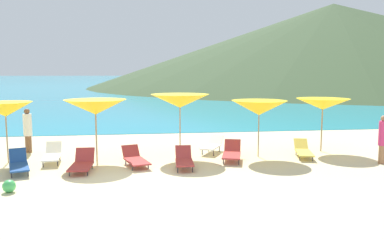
# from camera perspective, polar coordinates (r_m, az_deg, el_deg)

# --- Properties ---
(ground_plane) EXTENTS (50.00, 100.00, 0.30)m
(ground_plane) POSITION_cam_1_polar(r_m,az_deg,el_deg) (20.41, -8.01, -2.26)
(ground_plane) COLOR beige
(ocean_water) EXTENTS (650.00, 440.00, 0.02)m
(ocean_water) POSITION_cam_1_polar(r_m,az_deg,el_deg) (239.57, -7.68, 6.22)
(ocean_water) COLOR teal
(ocean_water) RESTS_ON ground_plane
(headland_hill) EXTENTS (110.34, 110.34, 18.82)m
(headland_hill) POSITION_cam_1_polar(r_m,az_deg,el_deg) (95.16, 20.13, 10.40)
(headland_hill) COLOR #384C2D
(headland_hill) RESTS_ON ground_plane
(umbrella_1) EXTENTS (1.83, 1.83, 2.13)m
(umbrella_1) POSITION_cam_1_polar(r_m,az_deg,el_deg) (14.62, -26.12, 1.43)
(umbrella_1) COLOR #9E7F59
(umbrella_1) RESTS_ON ground_plane
(umbrella_2) EXTENTS (2.18, 2.18, 2.20)m
(umbrella_2) POSITION_cam_1_polar(r_m,az_deg,el_deg) (13.78, -14.23, 1.88)
(umbrella_2) COLOR #9E7F59
(umbrella_2) RESTS_ON ground_plane
(umbrella_3) EXTENTS (2.40, 2.40, 2.35)m
(umbrella_3) POSITION_cam_1_polar(r_m,az_deg,el_deg) (14.13, -1.82, 2.85)
(umbrella_3) COLOR #9E7F59
(umbrella_3) RESTS_ON ground_plane
(umbrella_4) EXTENTS (2.24, 2.24, 2.12)m
(umbrella_4) POSITION_cam_1_polar(r_m,az_deg,el_deg) (14.30, 9.99, 1.80)
(umbrella_4) COLOR #9E7F59
(umbrella_4) RESTS_ON ground_plane
(umbrella_5) EXTENTS (2.28, 2.28, 2.12)m
(umbrella_5) POSITION_cam_1_polar(r_m,az_deg,el_deg) (15.96, 18.94, 2.26)
(umbrella_5) COLOR #9E7F59
(umbrella_5) RESTS_ON ground_plane
(lounge_chair_0) EXTENTS (0.70, 1.61, 0.63)m
(lounge_chair_0) POSITION_cam_1_polar(r_m,az_deg,el_deg) (14.25, -20.16, -4.87)
(lounge_chair_0) COLOR white
(lounge_chair_0) RESTS_ON ground_plane
(lounge_chair_1) EXTENTS (0.94, 1.79, 0.56)m
(lounge_chair_1) POSITION_cam_1_polar(r_m,az_deg,el_deg) (14.92, 16.29, -4.36)
(lounge_chair_1) COLOR #D8BF4C
(lounge_chair_1) RESTS_ON ground_plane
(lounge_chair_2) EXTENTS (1.00, 1.64, 0.67)m
(lounge_chair_2) POSITION_cam_1_polar(r_m,az_deg,el_deg) (13.77, 5.97, -4.86)
(lounge_chair_2) COLOR #A53333
(lounge_chair_2) RESTS_ON ground_plane
(lounge_chair_3) EXTENTS (1.03, 1.68, 0.60)m
(lounge_chair_3) POSITION_cam_1_polar(r_m,az_deg,el_deg) (13.12, -8.48, -5.71)
(lounge_chair_3) COLOR #A53333
(lounge_chair_3) RESTS_ON ground_plane
(lounge_chair_6) EXTENTS (0.69, 1.52, 0.64)m
(lounge_chair_6) POSITION_cam_1_polar(r_m,az_deg,el_deg) (12.76, -16.10, -6.21)
(lounge_chair_6) COLOR #A53333
(lounge_chair_6) RESTS_ON ground_plane
(lounge_chair_7) EXTENTS (0.63, 1.49, 0.65)m
(lounge_chair_7) POSITION_cam_1_polar(r_m,az_deg,el_deg) (12.63, -1.19, -5.87)
(lounge_chair_7) COLOR #A53333
(lounge_chair_7) RESTS_ON ground_plane
(lounge_chair_8) EXTENTS (1.18, 1.59, 0.58)m
(lounge_chair_8) POSITION_cam_1_polar(r_m,az_deg,el_deg) (15.09, 3.06, -3.75)
(lounge_chair_8) COLOR white
(lounge_chair_8) RESTS_ON ground_plane
(lounge_chair_9) EXTENTS (1.00, 1.62, 0.67)m
(lounge_chair_9) POSITION_cam_1_polar(r_m,az_deg,el_deg) (13.27, -24.46, -5.98)
(lounge_chair_9) COLOR #1E478C
(lounge_chair_9) RESTS_ON ground_plane
(beachgoer_0) EXTENTS (0.33, 0.33, 1.74)m
(beachgoer_0) POSITION_cam_1_polar(r_m,az_deg,el_deg) (16.33, -23.33, -1.28)
(beachgoer_0) COLOR brown
(beachgoer_0) RESTS_ON ground_plane
(beachgoer_1) EXTENTS (0.30, 0.30, 1.69)m
(beachgoer_1) POSITION_cam_1_polar(r_m,az_deg,el_deg) (14.68, 26.62, -2.42)
(beachgoer_1) COLOR #A3704C
(beachgoer_1) RESTS_ON ground_plane
(beach_ball) EXTENTS (0.34, 0.34, 0.34)m
(beach_ball) POSITION_cam_1_polar(r_m,az_deg,el_deg) (11.25, -25.66, -8.89)
(beach_ball) COLOR #3FB259
(beach_ball) RESTS_ON ground_plane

